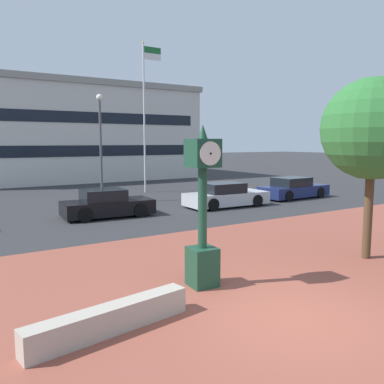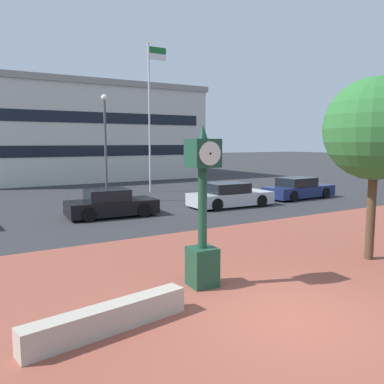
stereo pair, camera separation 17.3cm
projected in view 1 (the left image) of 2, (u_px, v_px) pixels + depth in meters
ground_plane at (294, 317)px, 7.92m from camera, size 200.00×200.00×0.00m
plaza_brick_paving at (235, 288)px, 9.47m from camera, size 44.00×11.69×0.01m
planter_wall at (111, 319)px, 7.26m from camera, size 3.22×0.89×0.50m
street_clock at (202, 214)px, 9.45m from camera, size 0.69×0.77×3.83m
plaza_tree at (373, 132)px, 11.66m from camera, size 3.14×2.92×5.26m
car_street_near at (226, 196)px, 21.43m from camera, size 4.58×2.04×1.28m
car_street_far at (107, 204)px, 18.50m from camera, size 4.15×2.08×1.28m
car_street_distant at (293, 189)px, 24.70m from camera, size 4.66×2.06×1.28m
flagpole_primary at (145, 109)px, 27.03m from camera, size 1.37×0.14×9.99m
civic_building at (67, 133)px, 38.92m from camera, size 21.68×14.57×8.60m
street_lamp_post at (100, 136)px, 22.50m from camera, size 0.36×0.36×6.05m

